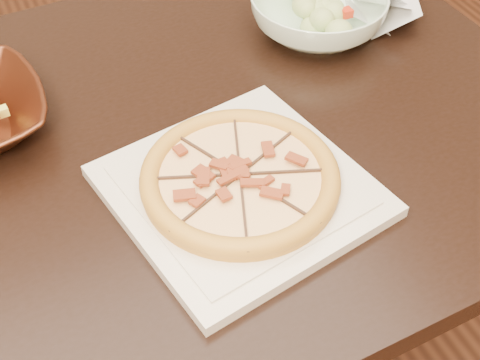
# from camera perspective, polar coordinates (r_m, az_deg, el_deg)

# --- Properties ---
(floor) EXTENTS (4.00, 4.00, 0.02)m
(floor) POSITION_cam_1_polar(r_m,az_deg,el_deg) (1.65, -4.31, -14.68)
(floor) COLOR #432313
(floor) RESTS_ON ground
(dining_table) EXTENTS (1.42, 0.95, 0.75)m
(dining_table) POSITION_cam_1_polar(r_m,az_deg,el_deg) (1.06, -9.48, -1.51)
(dining_table) COLOR black
(dining_table) RESTS_ON floor
(plate) EXTENTS (0.37, 0.37, 0.02)m
(plate) POSITION_cam_1_polar(r_m,az_deg,el_deg) (0.90, 0.00, -0.86)
(plate) COLOR beige
(plate) RESTS_ON dining_table
(pizza) EXTENTS (0.27, 0.27, 0.03)m
(pizza) POSITION_cam_1_polar(r_m,az_deg,el_deg) (0.89, -0.00, 0.18)
(pizza) COLOR #A9741C
(pizza) RESTS_ON plate
(salad_bowl) EXTENTS (0.25, 0.25, 0.07)m
(salad_bowl) POSITION_cam_1_polar(r_m,az_deg,el_deg) (1.21, 6.67, 13.92)
(salad_bowl) COLOR white
(salad_bowl) RESTS_ON dining_table
(cling_film) EXTENTS (0.18, 0.16, 0.05)m
(cling_film) POSITION_cam_1_polar(r_m,az_deg,el_deg) (1.27, 12.07, 14.20)
(cling_film) COLOR silver
(cling_film) RESTS_ON dining_table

